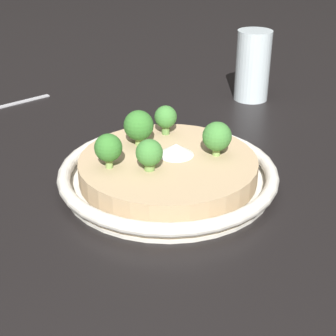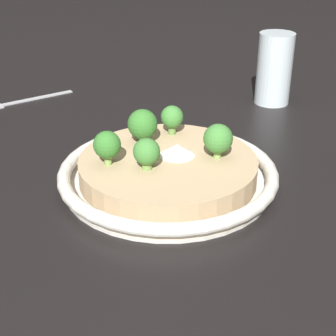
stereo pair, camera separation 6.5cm
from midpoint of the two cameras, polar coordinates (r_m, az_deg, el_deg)
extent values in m
plane|color=black|center=(0.66, -2.82, -1.83)|extent=(6.00, 6.00, 0.00)
cylinder|color=silver|center=(0.66, -2.82, -1.48)|extent=(0.26, 0.26, 0.01)
torus|color=silver|center=(0.65, -2.85, -0.48)|extent=(0.28, 0.28, 0.02)
cylinder|color=tan|center=(0.65, -2.86, -0.07)|extent=(0.23, 0.23, 0.03)
cone|color=white|center=(0.65, -1.96, 2.02)|extent=(0.05, 0.05, 0.02)
cylinder|color=#84A856|center=(0.68, -5.98, 3.29)|extent=(0.01, 0.01, 0.02)
sphere|color=#387A2D|center=(0.67, -6.05, 4.67)|extent=(0.04, 0.04, 0.04)
cylinder|color=#759E4C|center=(0.61, -5.10, 0.40)|extent=(0.01, 0.01, 0.02)
sphere|color=#428438|center=(0.61, -5.15, 1.63)|extent=(0.03, 0.03, 0.03)
cylinder|color=#668E47|center=(0.71, -2.89, 4.46)|extent=(0.01, 0.01, 0.02)
sphere|color=#428438|center=(0.70, -2.92, 5.63)|extent=(0.03, 0.03, 0.03)
cylinder|color=#84A856|center=(0.62, -9.53, 0.79)|extent=(0.01, 0.01, 0.02)
sphere|color=#387A2D|center=(0.62, -9.65, 2.17)|extent=(0.03, 0.03, 0.03)
cylinder|color=#84A856|center=(0.65, 2.55, 2.11)|extent=(0.01, 0.01, 0.02)
sphere|color=#428438|center=(0.64, 2.58, 3.46)|extent=(0.04, 0.04, 0.04)
cylinder|color=silver|center=(0.94, 7.40, 11.15)|extent=(0.06, 0.06, 0.12)
cube|color=#B7B7BC|center=(0.97, -18.48, 6.82)|extent=(0.11, 0.09, 0.00)
camera|label=1|loc=(0.03, -92.86, -1.49)|focal=55.00mm
camera|label=2|loc=(0.03, 87.14, 1.49)|focal=55.00mm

